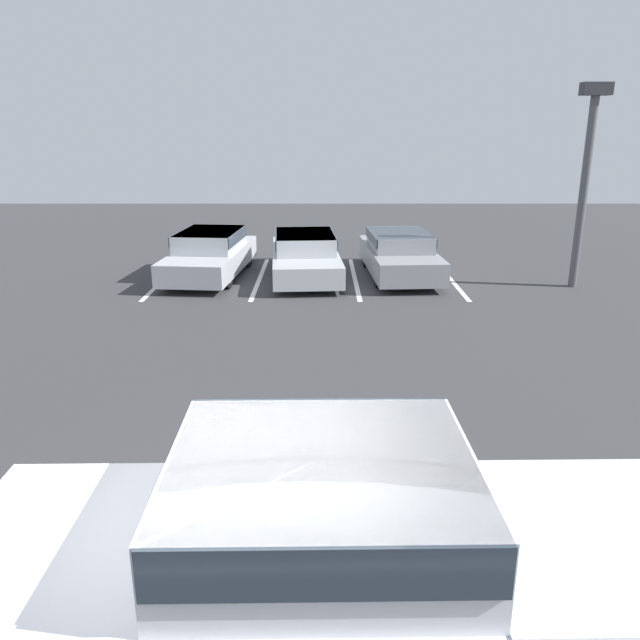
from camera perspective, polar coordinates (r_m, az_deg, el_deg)
ground_plane at (r=5.83m, az=-7.20°, el=-26.54°), size 60.00×60.00×0.00m
stall_stripe_a at (r=17.86m, az=-13.83°, el=3.79°), size 0.12×4.97×0.01m
stall_stripe_b at (r=17.41m, az=-5.38°, el=3.88°), size 0.12×4.97×0.01m
stall_stripe_c at (r=17.36m, az=3.31°, el=3.89°), size 0.12×4.97×0.01m
stall_stripe_d at (r=17.70m, az=11.87°, el=3.81°), size 0.12×4.97×0.01m
pickup_truck at (r=4.91m, az=4.20°, el=-21.93°), size 5.93×2.16×1.86m
parked_sedan_a at (r=17.68m, az=-9.87°, el=6.14°), size 2.14×4.67×1.26m
parked_sedan_b at (r=17.41m, az=-1.25°, el=6.10°), size 2.08×4.77×1.20m
parked_sedan_c at (r=17.59m, az=7.40°, el=6.10°), size 1.98×4.50×1.21m
light_post at (r=17.24m, az=23.32°, el=12.64°), size 0.70×0.36×5.03m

